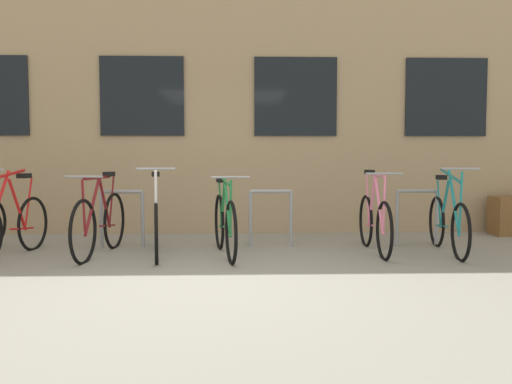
% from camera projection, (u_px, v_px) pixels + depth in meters
% --- Properties ---
extents(ground_plane, '(42.00, 42.00, 0.00)m').
position_uv_depth(ground_plane, '(209.00, 279.00, 5.34)').
color(ground_plane, gray).
extents(storefront_building, '(28.00, 5.28, 6.61)m').
position_uv_depth(storefront_building, '(223.00, 55.00, 10.93)').
color(storefront_building, tan).
rests_on(storefront_building, ground).
extents(bike_rack, '(6.60, 0.05, 0.78)m').
position_uv_depth(bike_rack, '(197.00, 212.00, 7.19)').
color(bike_rack, gray).
rests_on(bike_rack, ground).
extents(bicycle_maroon, '(0.44, 1.81, 1.04)m').
position_uv_depth(bicycle_maroon, '(100.00, 222.00, 6.62)').
color(bicycle_maroon, black).
rests_on(bicycle_maroon, ground).
extents(bicycle_teal, '(0.44, 1.74, 1.11)m').
position_uv_depth(bicycle_teal, '(448.00, 222.00, 6.78)').
color(bicycle_teal, black).
rests_on(bicycle_teal, ground).
extents(bicycle_white, '(0.44, 1.65, 1.11)m').
position_uv_depth(bicycle_white, '(156.00, 224.00, 6.57)').
color(bicycle_white, black).
rests_on(bicycle_white, ground).
extents(bicycle_pink, '(0.44, 1.71, 1.06)m').
position_uv_depth(bicycle_pink, '(374.00, 221.00, 6.82)').
color(bicycle_pink, black).
rests_on(bicycle_pink, ground).
extents(bicycle_red, '(0.44, 1.74, 1.11)m').
position_uv_depth(bicycle_red, '(10.00, 225.00, 6.48)').
color(bicycle_red, black).
rests_on(bicycle_red, ground).
extents(bicycle_green, '(0.46, 1.75, 1.02)m').
position_uv_depth(bicycle_green, '(225.00, 223.00, 6.59)').
color(bicycle_green, black).
rests_on(bicycle_green, ground).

